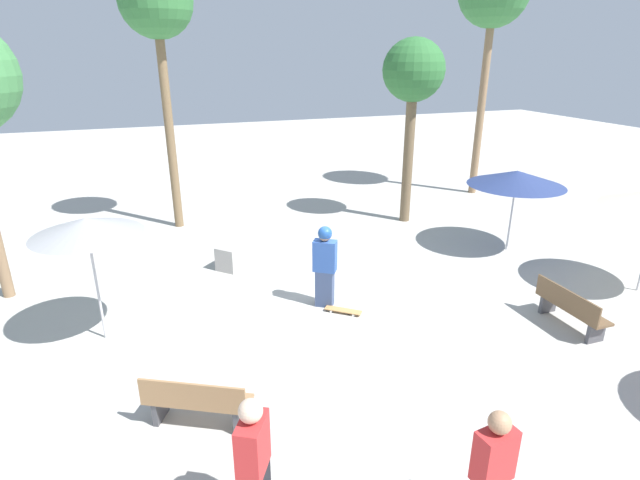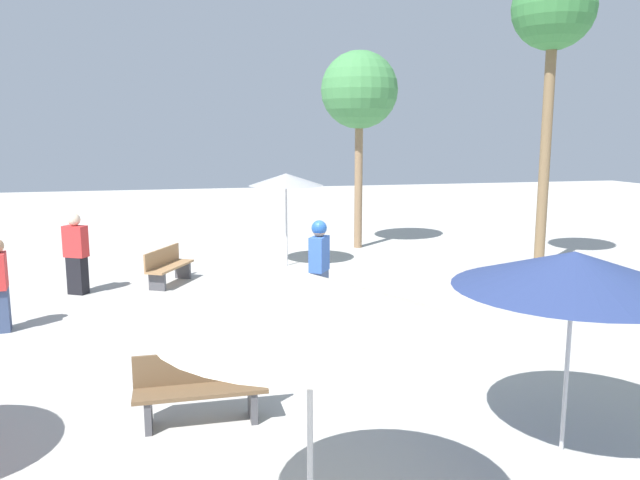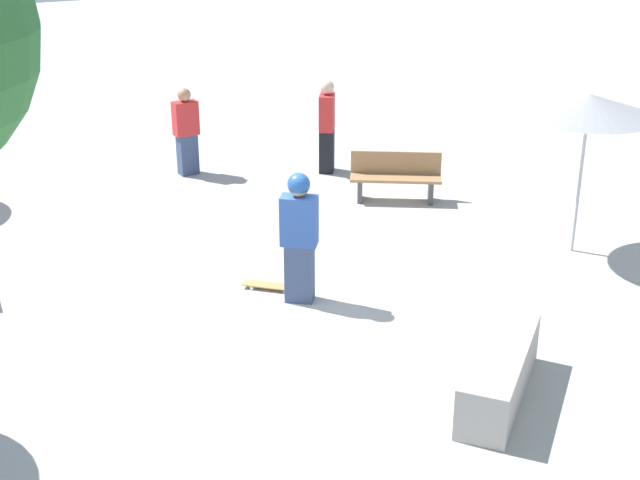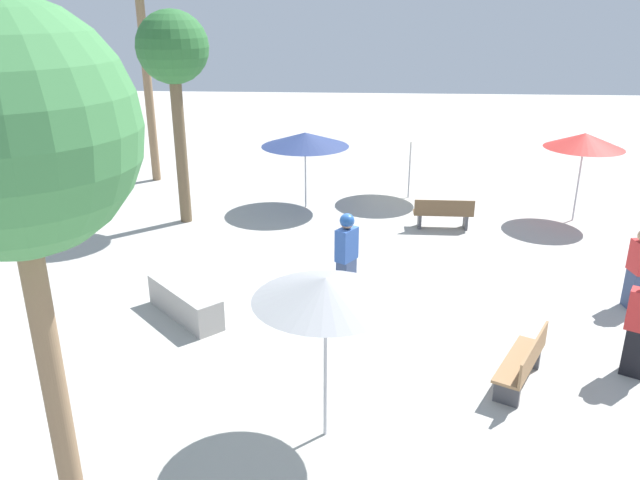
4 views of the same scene
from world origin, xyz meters
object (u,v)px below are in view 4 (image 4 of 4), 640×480
object	(u,v)px
shade_umbrella_grey	(326,290)
palm_tree_left	(9,136)
skater_main	(347,253)
palm_tree_center_left	(173,54)
shade_umbrella_navy	(305,139)
bench_near	(443,214)
concrete_ledge	(185,302)
bystander_far	(638,269)
skateboard	(368,289)
shade_umbrella_cream	(412,127)
shade_umbrella_red	(585,141)
bench_far	(523,362)

from	to	relation	value
shade_umbrella_grey	palm_tree_left	xyz separation A→B (m)	(-2.16, 2.66, 2.44)
skater_main	palm_tree_center_left	size ratio (longest dim) A/B	0.33
shade_umbrella_grey	palm_tree_left	bearing A→B (deg)	129.16
shade_umbrella_grey	shade_umbrella_navy	bearing A→B (deg)	6.42
skater_main	bench_near	bearing A→B (deg)	3.05
concrete_ledge	shade_umbrella_navy	distance (m)	7.50
bystander_far	shade_umbrella_navy	bearing A→B (deg)	42.02
skateboard	concrete_ledge	bearing A→B (deg)	149.65
skater_main	bystander_far	world-z (taller)	skater_main
concrete_ledge	shade_umbrella_cream	bearing A→B (deg)	-30.85
shade_umbrella_grey	shade_umbrella_red	size ratio (longest dim) A/B	0.99
skateboard	shade_umbrella_red	xyz separation A→B (m)	(5.00, -5.84, 2.22)
skateboard	palm_tree_left	xyz separation A→B (m)	(-6.92, 3.31, 4.69)
concrete_ledge	palm_tree_center_left	world-z (taller)	palm_tree_center_left
concrete_ledge	shade_umbrella_grey	distance (m)	4.94
skater_main	concrete_ledge	world-z (taller)	skater_main
concrete_ledge	shade_umbrella_red	xyz separation A→B (m)	(6.35, -9.44, 1.97)
skateboard	shade_umbrella_navy	size ratio (longest dim) A/B	0.29
skater_main	shade_umbrella_navy	size ratio (longest dim) A/B	0.72
shade_umbrella_red	bench_far	bearing A→B (deg)	157.89
concrete_ledge	bench_near	distance (m)	7.85
concrete_ledge	skater_main	bearing A→B (deg)	-70.81
shade_umbrella_cream	palm_tree_left	bearing A→B (deg)	161.49
concrete_ledge	bench_near	xyz separation A→B (m)	(5.43, -5.67, 0.12)
concrete_ledge	shade_umbrella_cream	size ratio (longest dim) A/B	0.75
skateboard	shade_umbrella_cream	world-z (taller)	shade_umbrella_cream
skater_main	shade_umbrella_grey	size ratio (longest dim) A/B	0.74
skateboard	shade_umbrella_cream	distance (m)	7.36
concrete_ledge	skateboard	bearing A→B (deg)	-69.52
shade_umbrella_cream	shade_umbrella_red	size ratio (longest dim) A/B	0.98
concrete_ledge	bystander_far	size ratio (longest dim) A/B	1.09
shade_umbrella_navy	palm_tree_left	bearing A→B (deg)	173.35
skater_main	bench_far	bearing A→B (deg)	-103.27
skater_main	shade_umbrella_navy	distance (m)	6.23
skateboard	bench_near	world-z (taller)	bench_near
skateboard	shade_umbrella_grey	bearing A→B (deg)	-148.59
shade_umbrella_cream	palm_tree_center_left	world-z (taller)	palm_tree_center_left
bench_near	palm_tree_center_left	bearing A→B (deg)	178.94
concrete_ledge	shade_umbrella_navy	size ratio (longest dim) A/B	0.71
bench_far	shade_umbrella_cream	bearing A→B (deg)	34.43
bench_far	shade_umbrella_red	size ratio (longest dim) A/B	0.65
shade_umbrella_red	palm_tree_center_left	size ratio (longest dim) A/B	0.44
bench_near	bench_far	bearing A→B (deg)	-86.72
skateboard	bystander_far	size ratio (longest dim) A/B	0.44
shade_umbrella_grey	bystander_far	distance (m)	7.56
shade_umbrella_cream	shade_umbrella_grey	bearing A→B (deg)	170.40
skater_main	bench_far	size ratio (longest dim) A/B	1.14
shade_umbrella_grey	concrete_ledge	bearing A→B (deg)	40.84
shade_umbrella_red	palm_tree_left	xyz separation A→B (m)	(-11.93, 9.14, 2.47)
concrete_ledge	bench_far	world-z (taller)	bench_far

